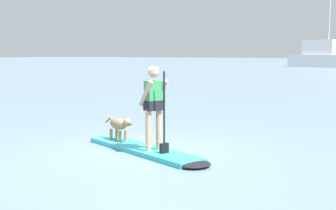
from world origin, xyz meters
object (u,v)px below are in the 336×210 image
dog (119,125)px  moored_boat_far_port (323,57)px  person_paddler (154,102)px  paddleboard (149,151)px

dog → moored_boat_far_port: size_ratio=0.10×
person_paddler → dog: 1.46m
dog → moored_boat_far_port: bearing=100.1°
paddleboard → person_paddler: person_paddler is taller
paddleboard → person_paddler: bearing=-19.8°
paddleboard → dog: size_ratio=3.44×
paddleboard → dog: 1.21m
paddleboard → dog: (-1.07, 0.39, 0.42)m
paddleboard → moored_boat_far_port: bearing=101.0°
moored_boat_far_port → person_paddler: bearing=-78.9°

